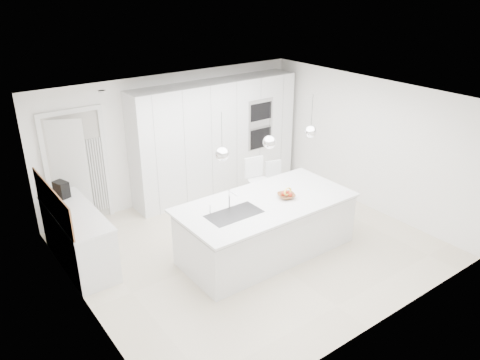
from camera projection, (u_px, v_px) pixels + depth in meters
floor at (251, 246)px, 7.86m from camera, size 5.50×5.50×0.00m
wall_back at (174, 137)px, 9.20m from camera, size 5.50×0.00×5.50m
wall_left at (78, 229)px, 5.87m from camera, size 0.00×5.00×5.00m
ceiling at (252, 99)px, 6.86m from camera, size 5.50×5.50×0.00m
tall_cabinets at (216, 138)px, 9.46m from camera, size 3.60×0.60×2.30m
oven_stack at (261, 124)px, 9.63m from camera, size 0.62×0.04×1.05m
doorway_frame at (78, 170)px, 8.21m from camera, size 1.11×0.08×2.13m
hallway_door at (64, 176)px, 8.05m from camera, size 0.76×0.38×2.00m
radiator at (97, 175)px, 8.45m from camera, size 0.32×0.04×1.40m
left_base_cabinets at (79, 238)px, 7.24m from camera, size 0.60×1.80×0.86m
left_worktop at (74, 213)px, 7.06m from camera, size 0.62×1.82×0.04m
oak_backsplash at (52, 202)px, 6.80m from camera, size 0.02×1.80×0.50m
island_base at (267, 229)px, 7.52m from camera, size 2.80×1.20×0.86m
island_worktop at (266, 203)px, 7.38m from camera, size 2.84×1.40×0.04m
island_sink at (234, 219)px, 7.01m from camera, size 0.84×0.44×0.18m
island_tap at (229, 199)px, 7.09m from camera, size 0.02×0.02×0.30m
pendant_left at (222, 154)px, 6.47m from camera, size 0.20×0.20×0.20m
pendant_mid at (269, 142)px, 6.93m from camera, size 0.20×0.20×0.20m
pendant_right at (311, 132)px, 7.39m from camera, size 0.20×0.20×0.20m
fruit_bowl at (286, 196)px, 7.48m from camera, size 0.36×0.36×0.07m
espresso_machine at (61, 189)px, 7.47m from camera, size 0.23×0.28×0.26m
bar_stool_left at (258, 190)px, 8.54m from camera, size 0.47×0.59×1.16m
bar_stool_right at (277, 188)px, 8.80m from camera, size 0.44×0.53×1.00m
apple_a at (290, 195)px, 7.44m from camera, size 0.07×0.07×0.07m
apple_b at (283, 194)px, 7.47m from camera, size 0.08×0.08×0.08m
apple_c at (288, 193)px, 7.51m from camera, size 0.07×0.07×0.07m
apple_extra_3 at (285, 193)px, 7.49m from camera, size 0.08×0.08×0.08m
banana_bunch at (288, 191)px, 7.43m from camera, size 0.24×0.18×0.22m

